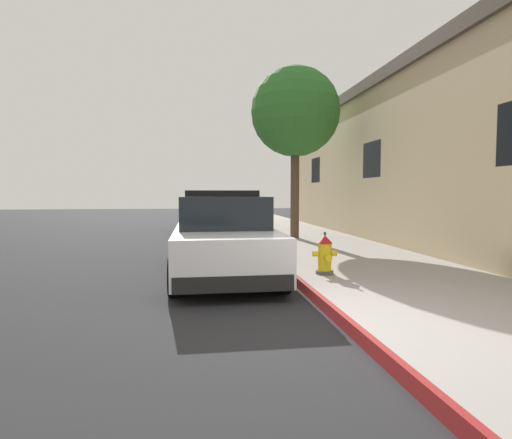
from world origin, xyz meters
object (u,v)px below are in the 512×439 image
object	(u,v)px
fire_hydrant	(325,255)
street_tree	(295,113)
parked_car_silver_ahead	(209,214)
police_cruiser	(223,237)

from	to	relation	value
fire_hydrant	street_tree	distance (m)	7.11
parked_car_silver_ahead	street_tree	distance (m)	6.31
police_cruiser	fire_hydrant	world-z (taller)	police_cruiser
police_cruiser	parked_car_silver_ahead	world-z (taller)	police_cruiser
police_cruiser	parked_car_silver_ahead	bearing A→B (deg)	89.75
police_cruiser	fire_hydrant	bearing A→B (deg)	-32.26
parked_car_silver_ahead	street_tree	size ratio (longest dim) A/B	0.88
fire_hydrant	street_tree	size ratio (longest dim) A/B	0.14
parked_car_silver_ahead	fire_hydrant	size ratio (longest dim) A/B	6.37
parked_car_silver_ahead	street_tree	bearing A→B (deg)	-60.38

